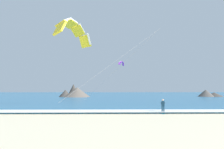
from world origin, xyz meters
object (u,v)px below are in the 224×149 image
(surfboard, at_px, (163,113))
(kite_primary, at_px, (73,30))
(kite_distant, at_px, (122,63))
(kitesurfer, at_px, (163,105))

(surfboard, relative_size, kite_primary, 0.11)
(surfboard, distance_m, kite_distant, 41.95)
(kite_distant, bearing_deg, surfboard, -87.06)
(kite_primary, bearing_deg, kitesurfer, -18.81)
(kitesurfer, relative_size, kite_primary, 0.13)
(surfboard, xyz_separation_m, kitesurfer, (0.00, 0.02, 0.91))
(surfboard, distance_m, kitesurfer, 0.91)
(surfboard, height_order, kite_primary, kite_primary)
(surfboard, xyz_separation_m, kite_distant, (-2.07, 40.37, 11.22))
(kitesurfer, xyz_separation_m, kite_primary, (-11.35, 3.87, 10.13))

